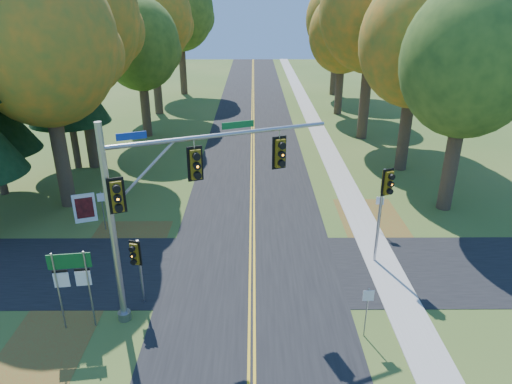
{
  "coord_description": "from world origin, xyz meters",
  "views": [
    {
      "loc": [
        0.09,
        -16.1,
        11.69
      ],
      "look_at": [
        0.19,
        3.72,
        3.2
      ],
      "focal_mm": 32.0,
      "sensor_mm": 36.0,
      "label": 1
    }
  ],
  "objects_px": {
    "route_sign_cluster": "(72,275)",
    "info_kiosk": "(85,208)",
    "east_signal_pole": "(385,193)",
    "traffic_mast": "(170,192)"
  },
  "relations": [
    {
      "from": "route_sign_cluster",
      "to": "info_kiosk",
      "type": "bearing_deg",
      "value": 99.64
    },
    {
      "from": "east_signal_pole",
      "to": "route_sign_cluster",
      "type": "height_order",
      "value": "east_signal_pole"
    },
    {
      "from": "traffic_mast",
      "to": "info_kiosk",
      "type": "bearing_deg",
      "value": 107.32
    },
    {
      "from": "east_signal_pole",
      "to": "info_kiosk",
      "type": "xyz_separation_m",
      "value": [
        -15.33,
        4.46,
        -2.81
      ]
    },
    {
      "from": "traffic_mast",
      "to": "info_kiosk",
      "type": "height_order",
      "value": "traffic_mast"
    },
    {
      "from": "east_signal_pole",
      "to": "info_kiosk",
      "type": "bearing_deg",
      "value": 139.32
    },
    {
      "from": "east_signal_pole",
      "to": "info_kiosk",
      "type": "distance_m",
      "value": 16.21
    },
    {
      "from": "east_signal_pole",
      "to": "traffic_mast",
      "type": "bearing_deg",
      "value": 175.66
    },
    {
      "from": "route_sign_cluster",
      "to": "info_kiosk",
      "type": "height_order",
      "value": "route_sign_cluster"
    },
    {
      "from": "traffic_mast",
      "to": "east_signal_pole",
      "type": "xyz_separation_m",
      "value": [
        8.95,
        3.28,
        -1.46
      ]
    }
  ]
}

